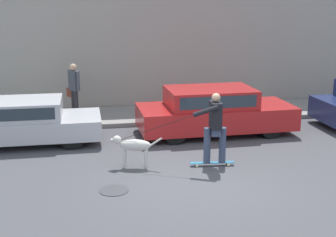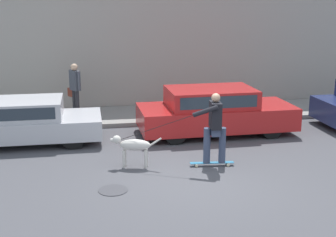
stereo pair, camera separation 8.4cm
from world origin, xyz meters
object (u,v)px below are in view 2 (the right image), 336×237
(parked_car_0, at_px, (23,122))
(skateboarder, at_px, (214,125))
(parked_car_1, at_px, (215,112))
(dog, at_px, (133,146))
(pedestrian_with_bag, at_px, (75,87))

(parked_car_0, height_order, skateboarder, skateboarder)
(parked_car_1, bearing_deg, skateboarder, -107.01)
(parked_car_0, distance_m, parked_car_1, 5.26)
(parked_car_1, relative_size, dog, 3.85)
(dog, xyz_separation_m, pedestrian_with_bag, (-1.36, 4.53, 0.57))
(dog, xyz_separation_m, skateboarder, (1.85, -0.25, 0.47))
(pedestrian_with_bag, bearing_deg, parked_car_1, -62.64)
(parked_car_0, relative_size, pedestrian_with_bag, 2.37)
(skateboarder, bearing_deg, dog, -2.09)
(skateboarder, bearing_deg, pedestrian_with_bag, -50.61)
(parked_car_0, xyz_separation_m, parked_car_1, (5.26, -0.00, 0.06))
(skateboarder, distance_m, pedestrian_with_bag, 5.75)
(skateboarder, height_order, pedestrian_with_bag, pedestrian_with_bag)
(parked_car_0, xyz_separation_m, skateboarder, (4.53, -2.59, 0.38))
(parked_car_0, height_order, dog, parked_car_0)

